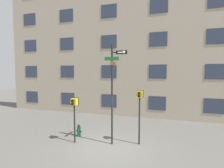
{
  "coord_description": "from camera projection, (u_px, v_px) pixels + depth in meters",
  "views": [
    {
      "loc": [
        2.54,
        -7.93,
        3.75
      ],
      "look_at": [
        -0.01,
        0.5,
        3.12
      ],
      "focal_mm": 28.0,
      "sensor_mm": 36.0,
      "label": 1
    }
  ],
  "objects": [
    {
      "name": "ground_plane",
      "position": [
        109.0,
        148.0,
        8.57
      ],
      "size": [
        60.0,
        60.0,
        0.0
      ],
      "primitive_type": "plane",
      "color": "#595651"
    },
    {
      "name": "pedestrian_signal_left",
      "position": [
        74.0,
        108.0,
        9.12
      ],
      "size": [
        0.37,
        0.4,
        2.38
      ],
      "color": "black",
      "rests_on": "ground_plane"
    },
    {
      "name": "pedestrian_signal_right",
      "position": [
        139.0,
        103.0,
        8.87
      ],
      "size": [
        0.35,
        0.4,
        2.8
      ],
      "color": "black",
      "rests_on": "ground_plane"
    },
    {
      "name": "street_sign_pole",
      "position": [
        113.0,
        87.0,
        8.81
      ],
      "size": [
        1.14,
        0.88,
        5.1
      ],
      "color": "black",
      "rests_on": "ground_plane"
    },
    {
      "name": "fire_hydrant",
      "position": [
        79.0,
        131.0,
        10.12
      ],
      "size": [
        0.38,
        0.22,
        0.69
      ],
      "color": "#196028",
      "rests_on": "ground_plane"
    },
    {
      "name": "building_facade",
      "position": [
        133.0,
        41.0,
        14.33
      ],
      "size": [
        24.0,
        0.63,
        12.49
      ],
      "color": "tan",
      "rests_on": "ground_plane"
    }
  ]
}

